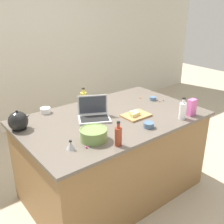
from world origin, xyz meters
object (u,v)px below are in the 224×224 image
Objects in this scene: bottle_soy at (118,136)px; butter_stick_right at (134,112)px; mixing_bowl_large at (94,134)px; kettle at (18,121)px; laptop at (94,114)px; bottle_oil at (84,98)px; ramekin_small at (149,125)px; bottle_vinegar at (183,110)px; candy_bag at (192,107)px; ramekin_wide at (45,110)px; butter_stick_left at (135,114)px; kitchen_timer at (71,145)px; ramekin_medium at (153,98)px; cutting_board at (136,115)px.

bottle_soy is 1.93× the size of butter_stick_right.
kettle is (-0.42, 0.59, 0.02)m from mixing_bowl_large.
mixing_bowl_large is 0.64m from butter_stick_right.
laptop is at bearing 151.20° from butter_stick_right.
butter_stick_right is at bearing -22.20° from kettle.
bottle_oil is 0.88m from ramekin_small.
bottle_vinegar is 0.14m from candy_bag.
ramekin_wide is at bearing 139.40° from candy_bag.
bottle_soy reaches higher than butter_stick_left.
bottle_soy is at bearing -144.40° from butter_stick_right.
ramekin_small is (0.15, -0.86, -0.05)m from bottle_oil.
bottle_oil is (0.28, 0.94, -0.01)m from bottle_soy.
bottle_soy is 0.95m from kettle.
laptop is 0.40m from bottle_oil.
bottle_vinegar is 0.47m from butter_stick_left.
bottle_oil is at bearing 62.82° from mixing_bowl_large.
ramekin_small is at bearing -7.75° from kitchen_timer.
bottle_vinegar reaches higher than ramekin_small.
cutting_board is at bearing -155.04° from ramekin_medium.
bottle_soy is 0.44m from ramekin_small.
candy_bag reaches higher than ramekin_wide.
butter_stick_right reaches higher than ramekin_small.
cutting_board is 0.04m from butter_stick_right.
mixing_bowl_large is 2.18× the size of ramekin_wide.
bottle_oil is 0.92× the size of kettle.
butter_stick_right is at bearing 35.60° from bottle_soy.
kettle is 0.42m from ramekin_wide.
kitchen_timer is at bearing -167.90° from butter_stick_right.
bottle_oil reaches higher than butter_stick_right.
bottle_soy is at bearing -80.74° from ramekin_wide.
kettle is at bearing 123.43° from bottle_soy.
bottle_oil reaches higher than kettle.
ramekin_wide is at bearing 94.15° from mixing_bowl_large.
mixing_bowl_large is 0.64m from cutting_board.
ramekin_small is 0.75m from ramekin_medium.
bottle_soy reaches higher than cutting_board.
ramekin_medium is at bearing 40.63° from ramekin_small.
kitchen_timer is (-1.17, 0.17, -0.05)m from bottle_vinegar.
ramekin_wide is at bearing 133.83° from butter_stick_left.
kettle is 2.65× the size of ramekin_medium.
mixing_bowl_large is 0.23m from kitchen_timer.
mixing_bowl_large is 0.86× the size of cutting_board.
ramekin_small is at bearing -105.89° from butter_stick_right.
kitchen_timer is (-0.85, -0.18, -0.00)m from butter_stick_right.
bottle_vinegar is (0.94, -0.18, 0.03)m from mixing_bowl_large.
mixing_bowl_large is at bearing -166.69° from cutting_board.
ramekin_medium is (0.85, 0.00, -0.03)m from laptop.
candy_bag is at bearing -35.27° from cutting_board.
ramekin_small is (0.54, -0.12, -0.03)m from mixing_bowl_large.
butter_stick_left is (0.49, 0.32, -0.05)m from bottle_soy.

